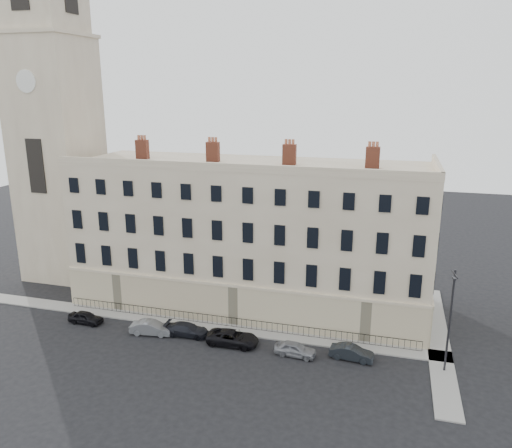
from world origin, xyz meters
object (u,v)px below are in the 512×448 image
(car_a, at_px, (86,317))
(car_e, at_px, (295,349))
(car_b, at_px, (151,328))
(car_c, at_px, (187,330))
(car_d, at_px, (233,338))
(car_f, at_px, (352,353))
(streetlamp, at_px, (450,317))

(car_a, distance_m, car_e, 21.03)
(car_b, height_order, car_c, car_b)
(car_d, bearing_deg, car_a, 88.91)
(car_b, distance_m, car_d, 7.96)
(car_f, relative_size, streetlamp, 0.42)
(car_a, distance_m, car_b, 7.26)
(car_b, relative_size, car_f, 1.05)
(car_a, relative_size, car_c, 0.84)
(car_c, bearing_deg, streetlamp, -92.64)
(car_d, distance_m, car_f, 10.55)
(car_d, height_order, streetlamp, streetlamp)
(car_a, xyz_separation_m, car_f, (25.76, 0.15, 0.02))
(car_e, bearing_deg, car_f, -77.46)
(car_a, height_order, streetlamp, streetlamp)
(car_f, bearing_deg, car_b, 96.63)
(car_e, distance_m, streetlamp, 12.95)
(car_b, distance_m, car_c, 3.40)
(car_a, height_order, car_b, car_b)
(car_b, bearing_deg, car_e, -98.20)
(car_d, xyz_separation_m, streetlamp, (18.00, 0.33, 4.24))
(car_a, distance_m, car_d, 15.22)
(car_d, height_order, car_e, car_d)
(car_a, xyz_separation_m, car_c, (10.59, 0.31, 0.01))
(car_d, xyz_separation_m, car_e, (5.80, -0.38, -0.04))
(car_b, height_order, car_e, car_b)
(car_b, height_order, car_f, car_b)
(car_d, xyz_separation_m, car_f, (10.55, 0.31, -0.04))
(car_b, bearing_deg, car_c, -86.43)
(car_b, height_order, streetlamp, streetlamp)
(car_c, distance_m, car_e, 10.46)
(car_c, relative_size, streetlamp, 0.47)
(car_a, bearing_deg, car_e, -89.94)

